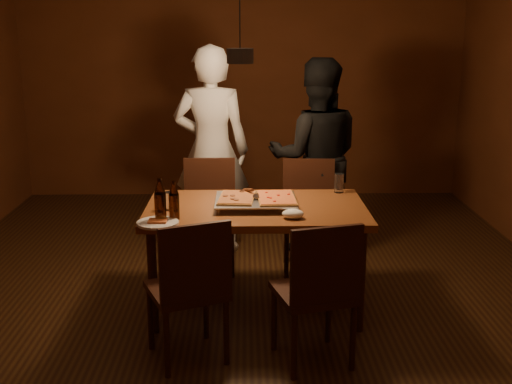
{
  "coord_description": "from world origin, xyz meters",
  "views": [
    {
      "loc": [
        0.04,
        -4.38,
        1.95
      ],
      "look_at": [
        0.1,
        -0.16,
        0.85
      ],
      "focal_mm": 45.0,
      "sensor_mm": 36.0,
      "label": 1
    }
  ],
  "objects_px": {
    "beer_bottle_b": "(174,200)",
    "diner_white": "(211,150)",
    "chair_far_right": "(309,205)",
    "diner_dark": "(316,157)",
    "beer_bottle_a": "(160,200)",
    "pizza_tray": "(256,202)",
    "chair_near_left": "(190,279)",
    "chair_far_left": "(210,204)",
    "pendant_lamp": "(240,54)",
    "chair_near_right": "(319,281)",
    "dining_table": "(256,216)",
    "plate_slice": "(158,223)"
  },
  "relations": [
    {
      "from": "pizza_tray",
      "to": "chair_far_right",
      "type": "bearing_deg",
      "value": 65.37
    },
    {
      "from": "beer_bottle_a",
      "to": "diner_white",
      "type": "height_order",
      "value": "diner_white"
    },
    {
      "from": "chair_far_left",
      "to": "chair_near_right",
      "type": "height_order",
      "value": "same"
    },
    {
      "from": "chair_far_right",
      "to": "dining_table",
      "type": "bearing_deg",
      "value": 63.31
    },
    {
      "from": "pendant_lamp",
      "to": "plate_slice",
      "type": "bearing_deg",
      "value": -132.46
    },
    {
      "from": "chair_far_left",
      "to": "beer_bottle_b",
      "type": "bearing_deg",
      "value": 80.97
    },
    {
      "from": "chair_far_left",
      "to": "pendant_lamp",
      "type": "height_order",
      "value": "pendant_lamp"
    },
    {
      "from": "dining_table",
      "to": "pizza_tray",
      "type": "relative_size",
      "value": 2.73
    },
    {
      "from": "plate_slice",
      "to": "diner_white",
      "type": "bearing_deg",
      "value": 81.34
    },
    {
      "from": "pizza_tray",
      "to": "diner_dark",
      "type": "height_order",
      "value": "diner_dark"
    },
    {
      "from": "plate_slice",
      "to": "pizza_tray",
      "type": "bearing_deg",
      "value": 33.39
    },
    {
      "from": "chair_far_right",
      "to": "pizza_tray",
      "type": "distance_m",
      "value": 0.92
    },
    {
      "from": "chair_far_right",
      "to": "diner_dark",
      "type": "height_order",
      "value": "diner_dark"
    },
    {
      "from": "dining_table",
      "to": "beer_bottle_b",
      "type": "height_order",
      "value": "beer_bottle_b"
    },
    {
      "from": "chair_near_right",
      "to": "plate_slice",
      "type": "distance_m",
      "value": 1.08
    },
    {
      "from": "beer_bottle_b",
      "to": "diner_white",
      "type": "height_order",
      "value": "diner_white"
    },
    {
      "from": "beer_bottle_a",
      "to": "diner_white",
      "type": "xyz_separation_m",
      "value": [
        0.24,
        1.59,
        0.01
      ]
    },
    {
      "from": "beer_bottle_a",
      "to": "chair_near_left",
      "type": "bearing_deg",
      "value": -63.51
    },
    {
      "from": "chair_far_left",
      "to": "pizza_tray",
      "type": "distance_m",
      "value": 0.92
    },
    {
      "from": "diner_dark",
      "to": "beer_bottle_a",
      "type": "bearing_deg",
      "value": 55.49
    },
    {
      "from": "pendant_lamp",
      "to": "chair_far_right",
      "type": "bearing_deg",
      "value": 48.51
    },
    {
      "from": "pizza_tray",
      "to": "pendant_lamp",
      "type": "relative_size",
      "value": 0.5
    },
    {
      "from": "dining_table",
      "to": "beer_bottle_a",
      "type": "relative_size",
      "value": 5.38
    },
    {
      "from": "pizza_tray",
      "to": "beer_bottle_a",
      "type": "height_order",
      "value": "beer_bottle_a"
    },
    {
      "from": "diner_white",
      "to": "pendant_lamp",
      "type": "xyz_separation_m",
      "value": [
        0.26,
        -1.09,
        0.86
      ]
    },
    {
      "from": "beer_bottle_b",
      "to": "diner_white",
      "type": "relative_size",
      "value": 0.14
    },
    {
      "from": "plate_slice",
      "to": "diner_dark",
      "type": "xyz_separation_m",
      "value": [
        1.15,
        1.58,
        0.09
      ]
    },
    {
      "from": "chair_far_right",
      "to": "diner_dark",
      "type": "distance_m",
      "value": 0.52
    },
    {
      "from": "diner_white",
      "to": "beer_bottle_b",
      "type": "bearing_deg",
      "value": 90.0
    },
    {
      "from": "chair_far_right",
      "to": "pendant_lamp",
      "type": "bearing_deg",
      "value": 51.26
    },
    {
      "from": "chair_far_right",
      "to": "pizza_tray",
      "type": "height_order",
      "value": "chair_far_right"
    },
    {
      "from": "chair_far_right",
      "to": "beer_bottle_b",
      "type": "distance_m",
      "value": 1.48
    },
    {
      "from": "chair_far_left",
      "to": "pizza_tray",
      "type": "height_order",
      "value": "chair_far_left"
    },
    {
      "from": "beer_bottle_a",
      "to": "chair_far_right",
      "type": "bearing_deg",
      "value": 46.79
    },
    {
      "from": "beer_bottle_a",
      "to": "plate_slice",
      "type": "xyz_separation_m",
      "value": [
        -0.01,
        -0.06,
        -0.13
      ]
    },
    {
      "from": "pizza_tray",
      "to": "beer_bottle_a",
      "type": "xyz_separation_m",
      "value": [
        -0.61,
        -0.34,
        0.12
      ]
    },
    {
      "from": "pendant_lamp",
      "to": "chair_near_right",
      "type": "bearing_deg",
      "value": -65.52
    },
    {
      "from": "chair_near_left",
      "to": "diner_white",
      "type": "xyz_separation_m",
      "value": [
        0.02,
        2.03,
        0.36
      ]
    },
    {
      "from": "dining_table",
      "to": "chair_near_left",
      "type": "bearing_deg",
      "value": -116.88
    },
    {
      "from": "chair_near_right",
      "to": "beer_bottle_b",
      "type": "relative_size",
      "value": 2.06
    },
    {
      "from": "chair_near_right",
      "to": "pizza_tray",
      "type": "relative_size",
      "value": 0.94
    },
    {
      "from": "beer_bottle_a",
      "to": "diner_dark",
      "type": "relative_size",
      "value": 0.16
    },
    {
      "from": "chair_near_left",
      "to": "diner_dark",
      "type": "height_order",
      "value": "diner_dark"
    },
    {
      "from": "chair_near_left",
      "to": "diner_white",
      "type": "bearing_deg",
      "value": 66.58
    },
    {
      "from": "beer_bottle_a",
      "to": "diner_white",
      "type": "distance_m",
      "value": 1.61
    },
    {
      "from": "beer_bottle_a",
      "to": "pizza_tray",
      "type": "bearing_deg",
      "value": 29.56
    },
    {
      "from": "diner_dark",
      "to": "dining_table",
      "type": "bearing_deg",
      "value": 68.14
    },
    {
      "from": "chair_near_right",
      "to": "diner_white",
      "type": "bearing_deg",
      "value": 93.25
    },
    {
      "from": "chair_far_right",
      "to": "beer_bottle_b",
      "type": "height_order",
      "value": "beer_bottle_b"
    },
    {
      "from": "dining_table",
      "to": "pizza_tray",
      "type": "xyz_separation_m",
      "value": [
        -0.0,
        0.01,
        0.1
      ]
    }
  ]
}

